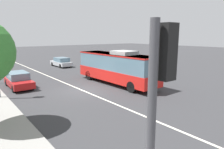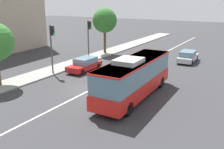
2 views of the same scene
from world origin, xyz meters
TOP-DOWN VIEW (x-y plane):
  - ground_plane at (0.00, 0.00)m, footprint 160.00×160.00m
  - sidewalk_kerb at (0.00, 7.36)m, footprint 80.00×2.90m
  - lane_centre_line at (0.00, 0.00)m, footprint 76.00×0.16m
  - transit_bus at (0.15, -4.07)m, footprint 10.06×2.76m
  - sedan_red at (4.69, 4.27)m, footprint 4.52×1.86m
  - sedan_silver at (14.72, -4.59)m, footprint 4.55×1.92m
  - traffic_light_mid_block at (1.83, 6.25)m, footprint 0.34×0.62m
  - traffic_light_far_corner at (8.44, 6.27)m, footprint 0.34×0.62m
  - street_tree_kerbside_centre at (13.76, 7.30)m, footprint 3.47×3.47m

SIDE VIEW (x-z plane):
  - ground_plane at x=0.00m, z-range 0.00..0.00m
  - lane_centre_line at x=0.00m, z-range 0.00..0.01m
  - sidewalk_kerb at x=0.00m, z-range 0.00..0.14m
  - sedan_red at x=4.69m, z-range -0.01..1.46m
  - sedan_silver at x=14.72m, z-range -0.01..1.46m
  - transit_bus at x=0.15m, z-range 0.08..3.54m
  - traffic_light_mid_block at x=1.83m, z-range 0.96..6.16m
  - traffic_light_far_corner at x=8.44m, z-range 0.96..6.16m
  - street_tree_kerbside_centre at x=13.76m, z-range 1.51..8.08m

